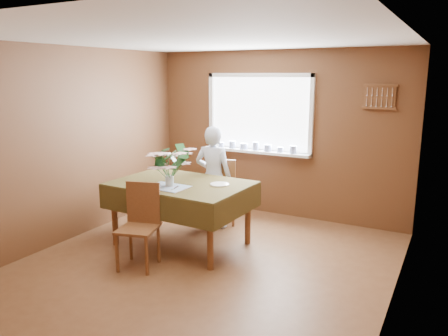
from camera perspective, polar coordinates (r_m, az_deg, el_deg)
The scene contains 15 objects.
floor at distance 5.08m, azimuth -3.03°, elevation -12.85°, with size 4.50×4.50×0.00m, color brown.
ceiling at distance 4.61m, azimuth -3.39°, elevation 16.57°, with size 4.50×4.50×0.00m, color white.
wall_back at distance 6.68m, azimuth 6.97°, elevation 4.38°, with size 4.00×4.00×0.00m, color brown.
wall_front at distance 3.07m, azimuth -25.89°, elevation -6.06°, with size 4.00×4.00×0.00m, color brown.
wall_left at distance 5.97m, azimuth -19.82°, elevation 2.82°, with size 4.50×4.50×0.00m, color brown.
wall_right at distance 4.04m, azimuth 21.79°, elevation -1.52°, with size 4.50×4.50×0.00m, color brown.
window_assembly at distance 6.73m, azimuth 4.45°, elevation 5.30°, with size 1.72×0.20×1.22m.
spoon_rack at distance 6.21m, azimuth 19.67°, elevation 8.75°, with size 0.44×0.05×0.33m.
dining_table at distance 5.51m, azimuth -5.66°, elevation -2.92°, with size 1.73×1.21×0.82m.
chair_far at distance 6.29m, azimuth -0.28°, elevation -2.68°, with size 0.54×0.54×0.98m.
chair_near at distance 5.06m, azimuth -10.88°, elevation -6.83°, with size 0.50×0.50×0.95m.
seated_woman at distance 6.13m, azimuth -1.39°, elevation -1.21°, with size 0.53×0.35×1.45m, color white.
flower_bouquet at distance 5.27m, azimuth -7.19°, elevation 0.71°, with size 0.52×0.52×0.45m.
side_plate at distance 5.35m, azimuth -0.58°, elevation -2.15°, with size 0.23×0.23×0.01m, color white.
table_knife at distance 5.20m, azimuth -6.41°, elevation -2.62°, with size 0.02×0.21×0.00m, color silver.
Camera 1 is at (2.41, -3.92, 2.14)m, focal length 35.00 mm.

